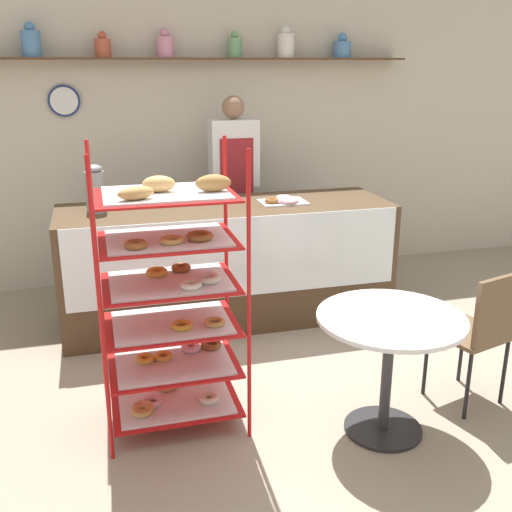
% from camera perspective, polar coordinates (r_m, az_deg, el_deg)
% --- Properties ---
extents(ground_plane, '(14.00, 14.00, 0.00)m').
position_cam_1_polar(ground_plane, '(3.80, 1.90, -13.64)').
color(ground_plane, gray).
extents(back_wall, '(10.00, 0.30, 2.70)m').
position_cam_1_polar(back_wall, '(5.66, -5.42, 11.61)').
color(back_wall, beige).
rests_on(back_wall, ground_plane).
extents(display_counter, '(2.57, 0.81, 0.94)m').
position_cam_1_polar(display_counter, '(4.77, -2.72, -0.62)').
color(display_counter, '#4C3823').
rests_on(display_counter, ground_plane).
extents(pastry_rack, '(0.77, 0.56, 1.60)m').
position_cam_1_polar(pastry_rack, '(3.30, -8.02, -4.11)').
color(pastry_rack, '#B71414').
rests_on(pastry_rack, ground_plane).
extents(person_worker, '(0.42, 0.23, 1.72)m').
position_cam_1_polar(person_worker, '(5.34, -2.10, 6.67)').
color(person_worker, '#282833').
rests_on(person_worker, ground_plane).
extents(cafe_table, '(0.80, 0.80, 0.70)m').
position_cam_1_polar(cafe_table, '(3.35, 12.56, -8.22)').
color(cafe_table, '#262628').
rests_on(cafe_table, ground_plane).
extents(cafe_chair, '(0.47, 0.47, 0.86)m').
position_cam_1_polar(cafe_chair, '(3.75, 20.70, -6.28)').
color(cafe_chair, black).
rests_on(cafe_chair, ground_plane).
extents(coffee_carafe, '(0.14, 0.14, 0.35)m').
position_cam_1_polar(coffee_carafe, '(4.55, -15.08, 6.17)').
color(coffee_carafe, gray).
rests_on(coffee_carafe, display_counter).
extents(donut_tray_counter, '(0.36, 0.27, 0.05)m').
position_cam_1_polar(donut_tray_counter, '(4.71, 2.64, 5.29)').
color(donut_tray_counter, silver).
rests_on(donut_tray_counter, display_counter).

